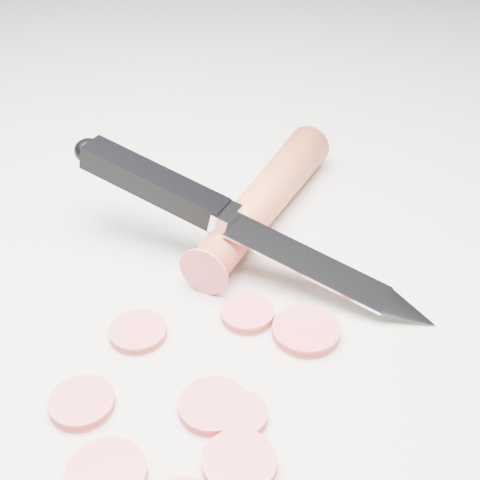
{
  "coord_description": "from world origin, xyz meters",
  "views": [
    {
      "loc": [
        0.0,
        -0.31,
        0.28
      ],
      "look_at": [
        0.02,
        0.05,
        0.02
      ],
      "focal_mm": 50.0,
      "sensor_mm": 36.0,
      "label": 1
    }
  ],
  "objects": [
    {
      "name": "ground",
      "position": [
        0.0,
        0.0,
        0.0
      ],
      "size": [
        2.4,
        2.4,
        0.0
      ],
      "primitive_type": "plane",
      "color": "beige",
      "rests_on": "ground"
    },
    {
      "name": "carrot",
      "position": [
        0.04,
        0.1,
        0.02
      ],
      "size": [
        0.12,
        0.18,
        0.03
      ],
      "primitive_type": "cylinder",
      "rotation": [
        1.57,
        0.0,
        -0.5
      ],
      "color": "#C5502C",
      "rests_on": "ground"
    },
    {
      "name": "carrot_slice_0",
      "position": [
        -0.05,
        -0.11,
        0.0
      ],
      "size": [
        0.04,
        0.04,
        0.01
      ],
      "primitive_type": "cylinder",
      "color": "#E25255",
      "rests_on": "ground"
    },
    {
      "name": "carrot_slice_1",
      "position": [
        0.01,
        -0.11,
        0.0
      ],
      "size": [
        0.04,
        0.04,
        0.01
      ],
      "primitive_type": "cylinder",
      "color": "#E25255",
      "rests_on": "ground"
    },
    {
      "name": "carrot_slice_2",
      "position": [
        0.06,
        -0.02,
        0.0
      ],
      "size": [
        0.04,
        0.04,
        0.01
      ],
      "primitive_type": "cylinder",
      "color": "#E25255",
      "rests_on": "ground"
    },
    {
      "name": "carrot_slice_3",
      "position": [
        0.0,
        -0.07,
        0.0
      ],
      "size": [
        0.04,
        0.04,
        0.01
      ],
      "primitive_type": "cylinder",
      "color": "#E25255",
      "rests_on": "ground"
    },
    {
      "name": "carrot_slice_4",
      "position": [
        0.02,
        -0.0,
        0.0
      ],
      "size": [
        0.03,
        0.03,
        0.01
      ],
      "primitive_type": "cylinder",
      "color": "#E25255",
      "rests_on": "ground"
    },
    {
      "name": "carrot_slice_5",
      "position": [
        -0.04,
        -0.02,
        0.0
      ],
      "size": [
        0.03,
        0.03,
        0.01
      ],
      "primitive_type": "cylinder",
      "color": "#E25255",
      "rests_on": "ground"
    },
    {
      "name": "carrot_slice_7",
      "position": [
        0.02,
        -0.08,
        0.0
      ],
      "size": [
        0.03,
        0.03,
        0.01
      ],
      "primitive_type": "cylinder",
      "color": "#E25255",
      "rests_on": "ground"
    },
    {
      "name": "carrot_slice_8",
      "position": [
        -0.07,
        -0.07,
        0.0
      ],
      "size": [
        0.03,
        0.03,
        0.01
      ],
      "primitive_type": "cylinder",
      "color": "#E25255",
      "rests_on": "ground"
    },
    {
      "name": "kitchen_knife",
      "position": [
        0.03,
        0.05,
        0.04
      ],
      "size": [
        0.24,
        0.15,
        0.07
      ],
      "primitive_type": null,
      "color": "silver",
      "rests_on": "ground"
    }
  ]
}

